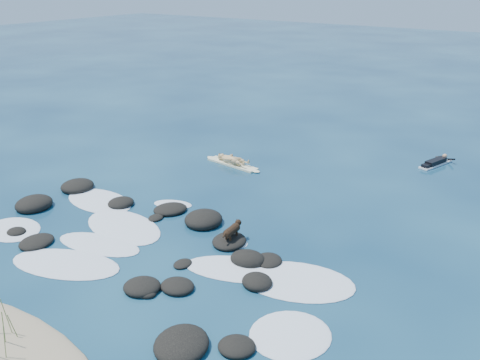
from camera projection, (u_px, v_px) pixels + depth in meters
The scene contains 6 objects.
ground at pixel (181, 237), 19.42m from camera, with size 160.00×160.00×0.00m, color #0A2642.
reef_rocks at pixel (138, 237), 19.13m from camera, with size 13.61×8.05×0.63m.
breaking_foam at pixel (153, 249), 18.57m from camera, with size 14.35×7.84×0.12m.
standing_surfer_rig at pixel (232, 150), 26.31m from camera, with size 3.50×0.96×1.99m.
paddling_surfer_rig at pixel (436, 162), 26.56m from camera, with size 1.33×2.43×0.42m.
dog at pixel (233, 230), 18.77m from camera, with size 0.38×1.26×0.80m.
Camera 1 is at (11.60, -13.05, 9.01)m, focal length 40.00 mm.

